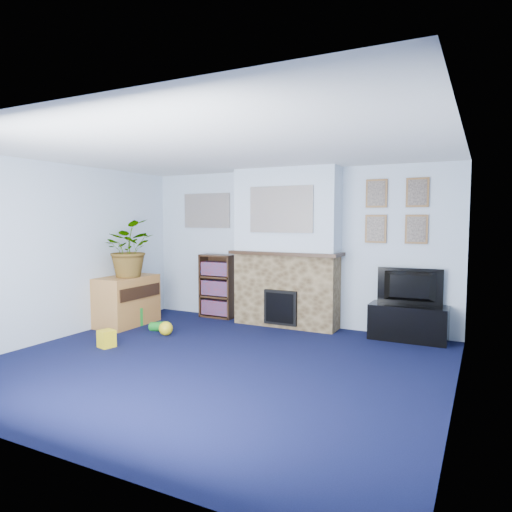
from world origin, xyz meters
The scene contains 26 objects.
floor centered at (0.00, 0.00, 0.00)m, with size 5.00×4.50×0.01m, color #0D1134.
ceiling centered at (0.00, 0.00, 2.40)m, with size 5.00×4.50×0.01m, color white.
wall_back centered at (0.00, 2.25, 1.20)m, with size 5.00×0.04×2.40m, color silver.
wall_front centered at (0.00, -2.25, 1.20)m, with size 5.00×0.04×2.40m, color silver.
wall_left centered at (-2.50, 0.00, 1.20)m, with size 0.04×4.50×2.40m, color silver.
wall_right centered at (2.50, 0.00, 1.20)m, with size 0.04×4.50×2.40m, color silver.
chimney_breast centered at (0.00, 2.05, 1.18)m, with size 1.72×0.50×2.40m.
collage_main centered at (0.00, 1.84, 1.78)m, with size 1.00×0.03×0.68m, color gray.
collage_left centered at (-1.55, 2.23, 1.78)m, with size 0.90×0.03×0.58m, color gray.
portrait_tl centered at (1.30, 2.23, 2.00)m, with size 0.30×0.03×0.40m, color brown.
portrait_tr centered at (1.85, 2.23, 2.00)m, with size 0.30×0.03×0.40m, color brown.
portrait_bl centered at (1.30, 2.23, 1.50)m, with size 0.30×0.03×0.40m, color brown.
portrait_br centered at (1.85, 2.23, 1.50)m, with size 0.30×0.03×0.40m, color brown.
tv_stand centered at (1.80, 2.03, 0.23)m, with size 1.01×0.43×0.48m, color black.
television centered at (1.80, 2.05, 0.73)m, with size 0.86×0.11×0.49m, color black.
bookshelf centered at (-1.26, 2.11, 0.50)m, with size 0.58×0.28×1.05m.
sideboard centered at (-2.24, 1.00, 0.35)m, with size 0.54×0.97×0.76m, color #B77A3A.
potted_plant centered at (-2.19, 0.95, 1.19)m, with size 0.79×0.68×0.87m, color #26661E.
mantel_clock centered at (-0.13, 2.00, 1.22)m, with size 0.10×0.06×0.15m, color gold.
mantel_candle centered at (0.23, 2.00, 1.23)m, with size 0.05×0.05×0.17m, color #B2BFC6.
mantel_teddy centered at (-0.56, 2.00, 1.22)m, with size 0.14×0.14×0.14m, color gray.
mantel_can centered at (0.70, 2.00, 1.21)m, with size 0.06×0.06×0.13m, color yellow.
green_crate centered at (-2.16, 0.94, 0.14)m, with size 0.35×0.28×0.28m, color #198C26.
toy_ball centered at (-1.28, 0.74, 0.09)m, with size 0.20×0.20×0.20m, color yellow.
toy_block centered at (-1.59, -0.08, 0.11)m, with size 0.18×0.18×0.22m, color yellow.
toy_tube centered at (-1.52, 0.89, 0.07)m, with size 0.14×0.14×0.30m, color #198C26.
Camera 1 is at (2.71, -4.33, 1.64)m, focal length 32.00 mm.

